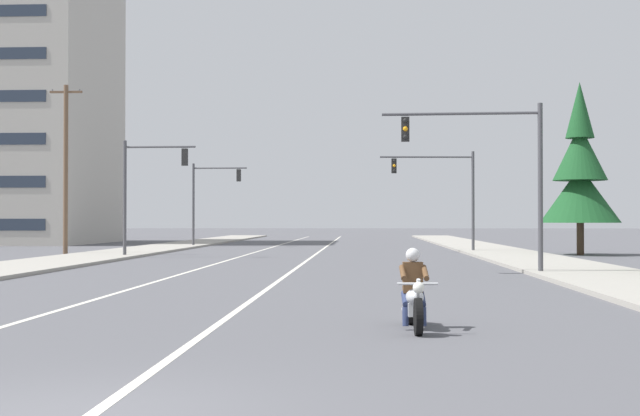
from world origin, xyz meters
TOP-DOWN VIEW (x-y plane):
  - lane_stripe_center at (0.19, 45.00)m, footprint 0.16×100.00m
  - lane_stripe_left at (-3.70, 45.00)m, footprint 0.16×100.00m
  - sidewalk_kerb_right at (11.04, 40.00)m, footprint 4.40×110.00m
  - sidewalk_kerb_left at (-11.04, 40.00)m, footprint 4.40×110.00m
  - motorcycle_with_rider at (3.84, 7.06)m, footprint 0.70×2.19m
  - traffic_signal_near_right at (7.63, 22.71)m, footprint 5.79×0.43m
  - traffic_signal_near_left at (-8.63, 36.07)m, footprint 3.89×0.37m
  - traffic_signal_mid_right at (7.98, 44.00)m, footprint 5.79×0.66m
  - traffic_signal_mid_left at (-8.55, 54.24)m, footprint 4.11×0.37m
  - utility_pole_left_near at (-14.01, 39.22)m, footprint 1.87×0.26m
  - conifer_tree_right_verge_far at (15.23, 40.46)m, footprint 4.47×4.47m

SIDE VIEW (x-z plane):
  - lane_stripe_center at x=0.19m, z-range 0.00..0.01m
  - lane_stripe_left at x=-3.70m, z-range 0.00..0.01m
  - sidewalk_kerb_right at x=11.04m, z-range 0.00..0.14m
  - sidewalk_kerb_left at x=-11.04m, z-range 0.00..0.14m
  - motorcycle_with_rider at x=3.84m, z-range -0.14..1.32m
  - traffic_signal_near_left at x=-8.63m, z-range 0.93..7.13m
  - traffic_signal_mid_left at x=-8.55m, z-range 0.95..7.15m
  - traffic_signal_near_right at x=7.63m, z-range 1.05..7.25m
  - traffic_signal_mid_right at x=7.98m, z-range 1.05..7.25m
  - conifer_tree_right_verge_far at x=15.23m, z-range -0.41..9.43m
  - utility_pole_left_near at x=-14.01m, z-range 0.19..9.88m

